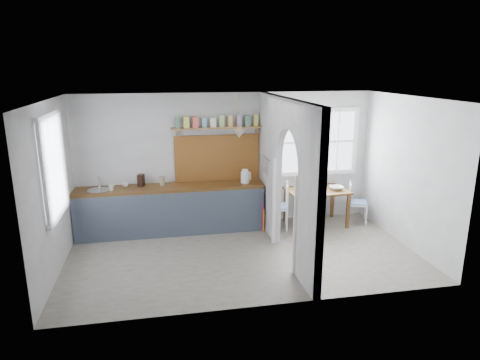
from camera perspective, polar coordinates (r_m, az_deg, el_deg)
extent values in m
cube|color=gray|center=(7.31, 0.44, -9.95)|extent=(5.80, 3.20, 0.01)
cube|color=silver|center=(6.65, 0.48, 10.83)|extent=(5.80, 3.20, 0.01)
cube|color=silver|center=(8.40, -1.69, 2.72)|extent=(5.80, 0.01, 2.60)
cube|color=silver|center=(5.37, 3.82, -4.41)|extent=(5.80, 0.01, 2.60)
cube|color=silver|center=(6.92, -23.79, -1.23)|extent=(0.01, 3.20, 2.60)
cube|color=silver|center=(7.94, 21.44, 0.97)|extent=(0.01, 3.20, 2.60)
cube|color=silver|center=(5.94, 9.40, -2.68)|extent=(0.12, 0.80, 2.60)
cube|color=silver|center=(7.96, 3.99, 2.02)|extent=(0.12, 1.20, 2.60)
cube|color=silver|center=(6.69, 6.74, 6.22)|extent=(0.12, 1.20, 1.05)
cube|color=#4D3316|center=(8.11, -9.23, -1.02)|extent=(3.50, 0.60, 0.05)
cube|color=#4E5767|center=(7.97, -9.03, -4.68)|extent=(3.50, 0.03, 0.85)
cube|color=black|center=(8.29, -9.11, -3.91)|extent=(3.46, 0.45, 0.85)
cylinder|color=#B5B6B8|center=(8.18, -18.37, -1.35)|extent=(0.40, 0.40, 0.02)
cube|color=brown|center=(8.33, -3.06, 2.96)|extent=(1.65, 0.03, 0.90)
cube|color=olive|center=(8.14, -3.03, 6.97)|extent=(1.75, 0.20, 0.03)
cube|color=#45715B|center=(8.06, -8.34, 7.51)|extent=(0.09, 0.09, 0.18)
cube|color=#C8C548|center=(8.07, -7.16, 7.56)|extent=(0.09, 0.09, 0.18)
cube|color=#C95140|center=(8.08, -5.98, 7.60)|extent=(0.09, 0.09, 0.18)
cube|color=#65AEB8|center=(8.10, -4.80, 7.64)|extent=(0.09, 0.09, 0.18)
cube|color=silver|center=(8.12, -3.63, 7.68)|extent=(0.09, 0.09, 0.18)
cube|color=#98B76F|center=(8.14, -2.46, 7.72)|extent=(0.09, 0.09, 0.18)
cube|color=gold|center=(8.17, -1.30, 7.75)|extent=(0.09, 0.09, 0.18)
cube|color=#8C76A9|center=(8.20, -0.15, 7.78)|extent=(0.09, 0.09, 0.18)
cube|color=#45715B|center=(8.23, 0.99, 7.81)|extent=(0.09, 0.09, 0.18)
cube|color=#C8C548|center=(8.26, 2.13, 7.83)|extent=(0.09, 0.09, 0.18)
cone|color=beige|center=(7.88, -0.11, 6.21)|extent=(0.26, 0.26, 0.16)
cylinder|color=#B5B6B8|center=(7.82, 3.55, 2.90)|extent=(0.02, 0.50, 0.02)
imported|color=silver|center=(8.06, -16.77, -1.00)|extent=(0.12, 0.12, 0.10)
imported|color=white|center=(8.23, -15.03, -0.62)|extent=(0.13, 0.13, 0.08)
cube|color=black|center=(8.20, -13.06, -0.03)|extent=(0.14, 0.17, 0.23)
cylinder|color=gray|center=(8.19, -10.31, -0.11)|extent=(0.14, 0.14, 0.17)
cube|color=#B91063|center=(8.22, 3.05, -5.00)|extent=(0.02, 0.03, 0.56)
cube|color=orange|center=(8.16, 3.17, -5.34)|extent=(0.02, 0.03, 0.44)
imported|color=silver|center=(8.61, 12.72, -1.03)|extent=(0.28, 0.28, 0.07)
imported|color=#547254|center=(8.35, 9.65, -1.31)|extent=(0.09, 0.09, 0.08)
cylinder|color=#312828|center=(8.39, 8.60, -1.45)|extent=(0.16, 0.16, 0.01)
imported|color=#65367D|center=(8.68, 10.67, -0.29)|extent=(0.26, 0.26, 0.21)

